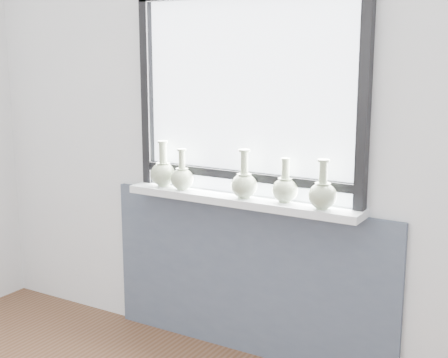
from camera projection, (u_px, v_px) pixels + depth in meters
The scene contains 9 objects.
back_wall at pixel (250, 118), 3.24m from camera, with size 3.60×0.02×2.60m, color silver.
apron_panel at pixel (246, 278), 3.39m from camera, with size 1.70×0.03×0.86m, color #495264.
windowsill at pixel (240, 200), 3.24m from camera, with size 1.32×0.18×0.04m, color silver.
window at pixel (246, 91), 3.18m from camera, with size 1.30×0.06×1.05m.
vase_a at pixel (163, 172), 3.47m from camera, with size 0.14×0.14×0.25m.
vase_b at pixel (182, 177), 3.38m from camera, with size 0.13×0.13×0.22m.
vase_c at pixel (244, 183), 3.19m from camera, with size 0.14×0.14×0.25m.
vase_d at pixel (285, 188), 3.10m from camera, with size 0.13×0.13×0.22m.
vase_e at pixel (323, 193), 2.96m from camera, with size 0.14×0.14×0.24m.
Camera 1 is at (1.55, -1.03, 1.64)m, focal length 50.00 mm.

